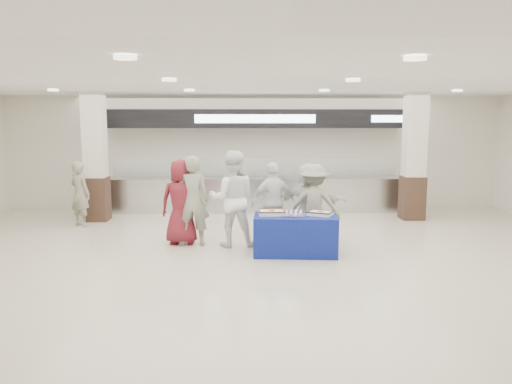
{
  "coord_description": "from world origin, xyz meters",
  "views": [
    {
      "loc": [
        -0.27,
        -8.29,
        2.55
      ],
      "look_at": [
        -0.05,
        1.6,
        1.09
      ],
      "focal_mm": 35.0,
      "sensor_mm": 36.0,
      "label": 1
    }
  ],
  "objects_px": {
    "sheet_cake_right": "(320,213)",
    "civilian_maroon": "(181,202)",
    "cupcake_tray": "(294,213)",
    "chef_short": "(273,202)",
    "civilian_white": "(308,202)",
    "soldier_bg": "(80,194)",
    "soldier_a": "(193,201)",
    "soldier_b": "(314,204)",
    "display_table": "(295,235)",
    "chef_tall": "(232,199)",
    "sheet_cake_left": "(272,212)"
  },
  "relations": [
    {
      "from": "soldier_a",
      "to": "soldier_b",
      "type": "xyz_separation_m",
      "value": [
        2.46,
        0.02,
        -0.09
      ]
    },
    {
      "from": "chef_short",
      "to": "soldier_a",
      "type": "bearing_deg",
      "value": -10.27
    },
    {
      "from": "sheet_cake_left",
      "to": "chef_tall",
      "type": "distance_m",
      "value": 0.98
    },
    {
      "from": "soldier_a",
      "to": "civilian_white",
      "type": "relative_size",
      "value": 1.11
    },
    {
      "from": "display_table",
      "to": "chef_tall",
      "type": "height_order",
      "value": "chef_tall"
    },
    {
      "from": "civilian_maroon",
      "to": "soldier_a",
      "type": "xyz_separation_m",
      "value": [
        0.25,
        -0.1,
        0.04
      ]
    },
    {
      "from": "civilian_maroon",
      "to": "soldier_a",
      "type": "distance_m",
      "value": 0.27
    },
    {
      "from": "sheet_cake_right",
      "to": "soldier_b",
      "type": "relative_size",
      "value": 0.32
    },
    {
      "from": "cupcake_tray",
      "to": "soldier_a",
      "type": "height_order",
      "value": "soldier_a"
    },
    {
      "from": "display_table",
      "to": "sheet_cake_right",
      "type": "height_order",
      "value": "sheet_cake_right"
    },
    {
      "from": "sheet_cake_right",
      "to": "soldier_a",
      "type": "xyz_separation_m",
      "value": [
        -2.47,
        0.76,
        0.12
      ]
    },
    {
      "from": "civilian_maroon",
      "to": "sheet_cake_right",
      "type": "bearing_deg",
      "value": 169.14
    },
    {
      "from": "civilian_white",
      "to": "sheet_cake_right",
      "type": "bearing_deg",
      "value": 119.23
    },
    {
      "from": "display_table",
      "to": "soldier_b",
      "type": "height_order",
      "value": "soldier_b"
    },
    {
      "from": "civilian_maroon",
      "to": "soldier_b",
      "type": "bearing_deg",
      "value": -174.89
    },
    {
      "from": "cupcake_tray",
      "to": "soldier_bg",
      "type": "xyz_separation_m",
      "value": [
        -4.84,
        2.62,
        -0.01
      ]
    },
    {
      "from": "chef_tall",
      "to": "cupcake_tray",
      "type": "bearing_deg",
      "value": 148.23
    },
    {
      "from": "cupcake_tray",
      "to": "chef_short",
      "type": "relative_size",
      "value": 0.29
    },
    {
      "from": "soldier_a",
      "to": "soldier_b",
      "type": "height_order",
      "value": "soldier_a"
    },
    {
      "from": "display_table",
      "to": "civilian_white",
      "type": "bearing_deg",
      "value": 75.27
    },
    {
      "from": "civilian_white",
      "to": "soldier_bg",
      "type": "distance_m",
      "value": 5.47
    },
    {
      "from": "display_table",
      "to": "soldier_bg",
      "type": "relative_size",
      "value": 1.0
    },
    {
      "from": "soldier_a",
      "to": "soldier_bg",
      "type": "distance_m",
      "value": 3.43
    },
    {
      "from": "sheet_cake_left",
      "to": "sheet_cake_right",
      "type": "bearing_deg",
      "value": -4.3
    },
    {
      "from": "soldier_bg",
      "to": "civilian_white",
      "type": "bearing_deg",
      "value": -164.95
    },
    {
      "from": "sheet_cake_right",
      "to": "civilian_white",
      "type": "xyz_separation_m",
      "value": [
        -0.08,
        1.1,
        0.02
      ]
    },
    {
      "from": "display_table",
      "to": "chef_short",
      "type": "height_order",
      "value": "chef_short"
    },
    {
      "from": "cupcake_tray",
      "to": "chef_tall",
      "type": "distance_m",
      "value": 1.35
    },
    {
      "from": "cupcake_tray",
      "to": "chef_tall",
      "type": "bearing_deg",
      "value": 150.04
    },
    {
      "from": "display_table",
      "to": "cupcake_tray",
      "type": "xyz_separation_m",
      "value": [
        -0.04,
        0.01,
        0.41
      ]
    },
    {
      "from": "display_table",
      "to": "sheet_cake_right",
      "type": "xyz_separation_m",
      "value": [
        0.47,
        0.01,
        0.42
      ]
    },
    {
      "from": "chef_tall",
      "to": "civilian_white",
      "type": "distance_m",
      "value": 1.65
    },
    {
      "from": "sheet_cake_right",
      "to": "soldier_b",
      "type": "distance_m",
      "value": 0.78
    },
    {
      "from": "sheet_cake_left",
      "to": "civilian_maroon",
      "type": "bearing_deg",
      "value": 156.37
    },
    {
      "from": "sheet_cake_right",
      "to": "civilian_maroon",
      "type": "xyz_separation_m",
      "value": [
        -2.71,
        0.86,
        0.08
      ]
    },
    {
      "from": "sheet_cake_right",
      "to": "chef_tall",
      "type": "height_order",
      "value": "chef_tall"
    },
    {
      "from": "civilian_maroon",
      "to": "chef_tall",
      "type": "distance_m",
      "value": 1.06
    },
    {
      "from": "civilian_maroon",
      "to": "display_table",
      "type": "bearing_deg",
      "value": 165.63
    },
    {
      "from": "sheet_cake_left",
      "to": "cupcake_tray",
      "type": "relative_size",
      "value": 1.04
    },
    {
      "from": "civilian_maroon",
      "to": "soldier_a",
      "type": "height_order",
      "value": "soldier_a"
    },
    {
      "from": "sheet_cake_left",
      "to": "civilian_maroon",
      "type": "distance_m",
      "value": 1.97
    },
    {
      "from": "civilian_maroon",
      "to": "chef_tall",
      "type": "relative_size",
      "value": 0.91
    },
    {
      "from": "sheet_cake_left",
      "to": "chef_short",
      "type": "xyz_separation_m",
      "value": [
        0.09,
        1.0,
        0.03
      ]
    },
    {
      "from": "civilian_white",
      "to": "soldier_bg",
      "type": "bearing_deg",
      "value": 8.67
    },
    {
      "from": "soldier_a",
      "to": "civilian_white",
      "type": "height_order",
      "value": "soldier_a"
    },
    {
      "from": "display_table",
      "to": "cupcake_tray",
      "type": "bearing_deg",
      "value": 169.85
    },
    {
      "from": "civilian_maroon",
      "to": "soldier_bg",
      "type": "bearing_deg",
      "value": -27.31
    },
    {
      "from": "sheet_cake_left",
      "to": "civilian_maroon",
      "type": "height_order",
      "value": "civilian_maroon"
    },
    {
      "from": "soldier_a",
      "to": "civilian_white",
      "type": "bearing_deg",
      "value": -167.52
    },
    {
      "from": "soldier_b",
      "to": "sheet_cake_left",
      "type": "bearing_deg",
      "value": 48.57
    }
  ]
}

